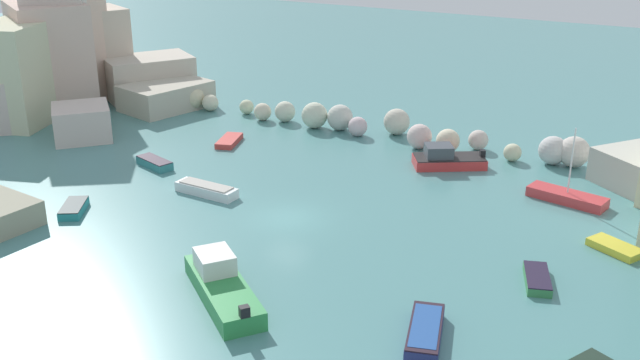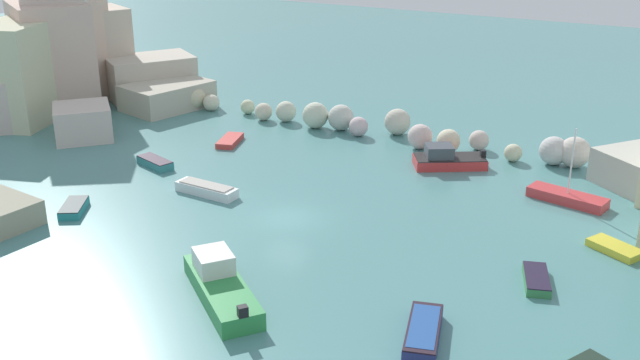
% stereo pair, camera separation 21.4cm
% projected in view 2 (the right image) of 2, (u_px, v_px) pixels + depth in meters
% --- Properties ---
extents(cove_water, '(160.00, 160.00, 0.00)m').
position_uv_depth(cove_water, '(287.00, 218.00, 44.43)').
color(cove_water, teal).
rests_on(cove_water, ground).
extents(cliff_headland_left, '(20.96, 22.65, 13.83)m').
position_uv_depth(cliff_headland_left, '(61.00, 61.00, 65.47)').
color(cliff_headland_left, beige).
rests_on(cliff_headland_left, ground).
extents(rock_breakwater, '(37.90, 4.41, 2.20)m').
position_uv_depth(rock_breakwater, '(382.00, 126.00, 58.48)').
color(rock_breakwater, beige).
rests_on(rock_breakwater, ground).
extents(moored_boat_0, '(6.67, 5.87, 1.91)m').
position_uv_depth(moored_boat_0, '(220.00, 285.00, 35.61)').
color(moored_boat_0, '#2E8C46').
rests_on(moored_boat_0, cove_water).
extents(moored_boat_1, '(2.50, 3.01, 0.53)m').
position_uv_depth(moored_boat_1, '(74.00, 208.00, 45.20)').
color(moored_boat_1, teal).
rests_on(moored_boat_1, cove_water).
extents(moored_boat_2, '(3.13, 2.54, 0.42)m').
position_uv_depth(moored_boat_2, '(615.00, 248.00, 40.23)').
color(moored_boat_2, yellow).
rests_on(moored_boat_2, cove_water).
extents(moored_boat_3, '(2.45, 4.37, 0.71)m').
position_uv_depth(moored_boat_3, '(423.00, 332.00, 32.30)').
color(moored_boat_3, navy).
rests_on(moored_boat_3, cove_water).
extents(moored_boat_4, '(2.03, 3.18, 0.48)m').
position_uv_depth(moored_boat_4, '(536.00, 279.00, 36.96)').
color(moored_boat_4, '#368048').
rests_on(moored_boat_4, cove_water).
extents(moored_boat_5, '(5.06, 2.52, 4.83)m').
position_uv_depth(moored_boat_5, '(567.00, 197.00, 46.56)').
color(moored_boat_5, '#C8383B').
rests_on(moored_boat_5, cove_water).
extents(moored_boat_6, '(3.27, 2.00, 0.60)m').
position_uv_depth(moored_boat_6, '(155.00, 163.00, 52.56)').
color(moored_boat_6, teal).
rests_on(moored_boat_6, cove_water).
extents(moored_boat_8, '(5.37, 4.42, 1.60)m').
position_uv_depth(moored_boat_8, '(447.00, 159.00, 52.45)').
color(moored_boat_8, red).
rests_on(moored_boat_8, cove_water).
extents(moored_boat_9, '(2.18, 3.41, 0.42)m').
position_uv_depth(moored_boat_9, '(230.00, 141.00, 57.42)').
color(moored_boat_9, '#C33A35').
rests_on(moored_boat_9, cove_water).
extents(moored_boat_10, '(4.36, 1.42, 0.71)m').
position_uv_depth(moored_boat_10, '(207.00, 189.00, 47.77)').
color(moored_boat_10, white).
rests_on(moored_boat_10, cove_water).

